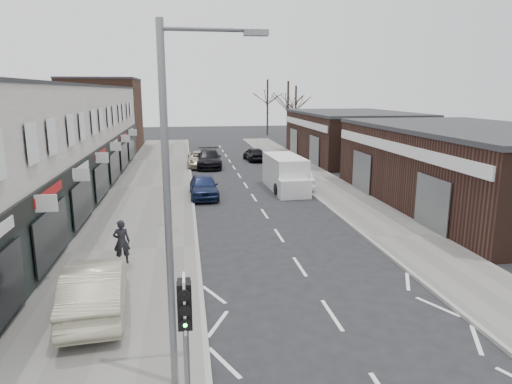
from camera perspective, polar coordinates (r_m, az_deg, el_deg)
name	(u,v)px	position (r m, az deg, el deg)	size (l,w,h in m)	color
ground	(356,351)	(13.05, 12.35, -18.81)	(160.00, 160.00, 0.00)	black
pavement_left	(151,187)	(33.11, -12.96, 0.56)	(5.50, 64.00, 0.12)	slate
pavement_right	(322,182)	(34.51, 8.21, 1.23)	(3.50, 64.00, 0.12)	slate
shop_terrace_left	(34,144)	(31.39, -26.02, 5.43)	(8.00, 41.00, 7.10)	silver
brick_block_far	(103,115)	(56.16, -18.55, 9.07)	(8.00, 10.00, 8.00)	#472C1E
right_unit_near	(472,168)	(29.90, 25.44, 2.68)	(10.00, 18.00, 4.50)	#351E18
right_unit_far	(352,136)	(47.62, 11.89, 6.84)	(10.00, 16.00, 4.50)	#351E18
tree_far_a	(287,144)	(60.21, 3.95, 6.05)	(3.60, 3.60, 8.00)	#382D26
tree_far_b	(295,139)	(66.59, 4.91, 6.65)	(3.60, 3.60, 7.50)	#382D26
tree_far_c	(267,135)	(71.81, 1.43, 7.11)	(3.60, 3.60, 8.50)	#382D26
traffic_light	(185,316)	(9.37, -8.86, -15.02)	(0.28, 0.60, 3.10)	slate
street_lamp	(175,193)	(9.77, -10.05, -0.12)	(2.23, 0.22, 8.00)	slate
warning_sign	(168,185)	(22.81, -10.89, 0.83)	(0.12, 0.80, 2.70)	slate
white_van	(285,174)	(31.76, 3.71, 2.27)	(2.30, 6.05, 2.33)	white
sedan_on_pavement	(95,288)	(14.88, -19.45, -11.24)	(1.68, 4.82, 1.59)	#A8A386
pedestrian	(122,242)	(18.57, -16.45, -5.98)	(0.64, 0.42, 1.76)	black
parked_car_left_a	(204,186)	(29.56, -6.56, 0.75)	(1.77, 4.39, 1.50)	#151F42
parked_car_left_b	(209,159)	(41.33, -5.91, 4.16)	(2.20, 5.40, 1.57)	black
parked_car_left_c	(200,159)	(41.74, -6.97, 4.10)	(2.31, 5.00, 1.39)	#BCB296
parked_car_right_a	(298,179)	(32.22, 5.27, 1.62)	(1.42, 4.08, 1.34)	white
parked_car_right_b	(254,154)	(45.11, -0.23, 4.78)	(1.59, 3.96, 1.35)	black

